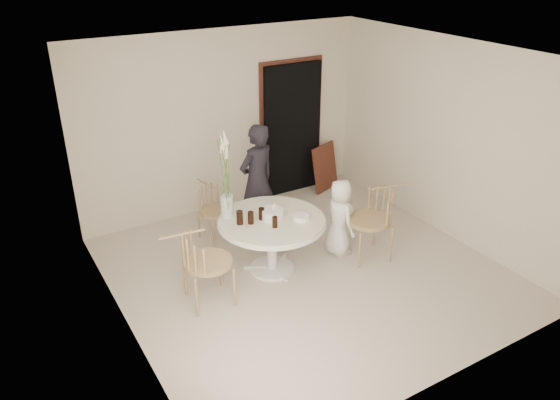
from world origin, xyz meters
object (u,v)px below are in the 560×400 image
table (272,227)px  birthday_cake (273,214)px  flower_vase (226,184)px  chair_far (211,203)px  chair_right (379,211)px  chair_left (196,257)px  girl (257,181)px  boy (340,217)px

table → birthday_cake: size_ratio=4.93×
flower_vase → chair_far: bearing=79.4°
chair_right → chair_left: 2.47m
chair_far → birthday_cake: 1.28m
chair_left → girl: size_ratio=0.60×
table → chair_right: size_ratio=1.34×
chair_far → boy: 1.79m
table → birthday_cake: (0.01, -0.01, 0.18)m
chair_right → flower_vase: flower_vase is taller
chair_far → chair_left: (-0.81, -1.39, 0.12)m
chair_far → girl: 0.71m
chair_far → girl: size_ratio=0.49×
chair_left → boy: bearing=-81.5°
chair_far → boy: boy is taller
chair_right → chair_left: size_ratio=1.02×
birthday_cake → flower_vase: flower_vase is taller
table → birthday_cake: bearing=-30.6°
table → boy: boy is taller
girl → flower_vase: size_ratio=1.43×
table → boy: 0.98m
girl → chair_left: bearing=24.5°
chair_right → boy: boy is taller
table → girl: size_ratio=0.82×
girl → birthday_cake: 1.00m
girl → flower_vase: flower_vase is taller
chair_left → boy: 2.06m
chair_right → birthday_cake: 1.43m
boy → chair_left: bearing=95.4°
birthday_cake → girl: bearing=72.4°
chair_far → chair_right: size_ratio=0.79×
chair_right → boy: 0.51m
girl → flower_vase: bearing=24.7°
chair_right → girl: girl is taller
table → flower_vase: bearing=142.3°
birthday_cake → flower_vase: size_ratio=0.24×
birthday_cake → chair_left: bearing=-170.9°
chair_right → birthday_cake: size_ratio=3.67×
chair_far → flower_vase: bearing=-111.2°
girl → birthday_cake: size_ratio=5.99×
flower_vase → table: bearing=-37.7°
girl → boy: girl is taller
chair_left → chair_far: bearing=-24.5°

